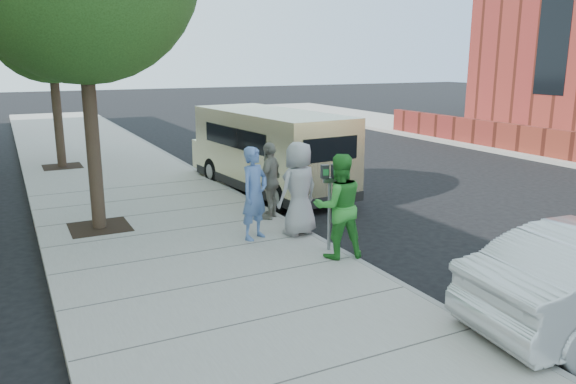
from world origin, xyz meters
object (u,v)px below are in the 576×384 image
(tree_far, at_px, (50,15))
(person_striped_polo, at_px, (270,180))
(van, at_px, (269,149))
(parking_meter, at_px, (330,189))
(person_green_shirt, at_px, (339,206))
(person_officer, at_px, (255,193))
(person_gray_shirt, at_px, (299,189))

(tree_far, bearing_deg, person_striped_polo, -68.02)
(van, distance_m, person_striped_polo, 3.17)
(tree_far, distance_m, person_striped_polo, 10.01)
(parking_meter, height_order, person_green_shirt, person_green_shirt)
(van, distance_m, person_officer, 4.62)
(parking_meter, relative_size, person_officer, 0.88)
(parking_meter, relative_size, person_striped_polo, 0.95)
(tree_far, xyz_separation_m, person_green_shirt, (3.45, -11.37, -3.81))
(van, distance_m, person_gray_shirt, 4.41)
(person_officer, height_order, person_green_shirt, person_green_shirt)
(parking_meter, bearing_deg, person_striped_polo, 104.93)
(van, xyz_separation_m, person_gray_shirt, (-1.31, -4.21, -0.09))
(person_gray_shirt, xyz_separation_m, person_striped_polo, (0.00, 1.33, -0.09))
(tree_far, height_order, parking_meter, tree_far)
(tree_far, bearing_deg, person_gray_shirt, -70.75)
(person_officer, relative_size, person_green_shirt, 0.98)
(parking_meter, relative_size, person_green_shirt, 0.86)
(parking_meter, xyz_separation_m, person_green_shirt, (-0.05, -0.39, -0.23))
(van, height_order, person_officer, van)
(person_green_shirt, bearing_deg, person_striped_polo, -77.20)
(person_green_shirt, bearing_deg, person_officer, -48.55)
(person_officer, bearing_deg, person_gray_shirt, -36.59)
(van, height_order, person_green_shirt, van)
(tree_far, xyz_separation_m, person_gray_shirt, (3.45, -9.89, -3.80))
(parking_meter, distance_m, person_gray_shirt, 1.11)
(person_green_shirt, xyz_separation_m, person_striped_polo, (0.00, 2.81, -0.08))
(tree_far, height_order, person_striped_polo, tree_far)
(person_striped_polo, bearing_deg, person_officer, 8.70)
(person_green_shirt, distance_m, person_striped_polo, 2.81)
(person_green_shirt, relative_size, person_striped_polo, 1.10)
(person_officer, height_order, person_striped_polo, person_officer)
(van, bearing_deg, person_gray_shirt, -112.54)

